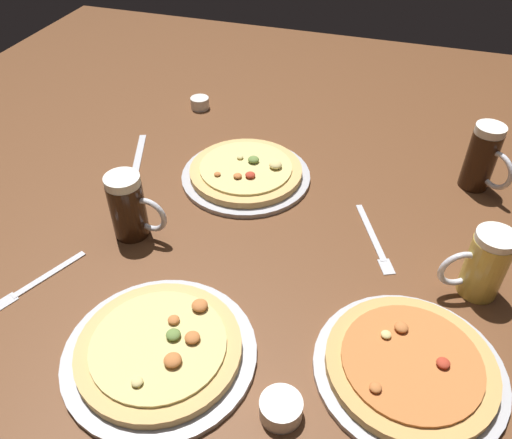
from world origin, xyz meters
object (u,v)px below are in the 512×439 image
pizza_plate_side (160,350)px  beer_mug_amber (129,207)px  fork_spare (39,280)px  fork_left (374,239)px  ramekin_sauce (200,103)px  beer_mug_dark (483,158)px  ramekin_butter (281,408)px  knife_right (138,159)px  pizza_plate_near (410,366)px  pizza_plate_far (246,173)px  beer_mug_pale (484,264)px

pizza_plate_side → beer_mug_amber: bearing=125.8°
fork_spare → pizza_plate_side: bearing=-15.2°
beer_mug_amber → fork_left: (0.51, 0.14, -0.07)m
pizza_plate_side → beer_mug_amber: (-0.20, 0.27, 0.06)m
beer_mug_amber → ramekin_sauce: 0.59m
beer_mug_dark → ramekin_butter: 0.79m
pizza_plate_side → knife_right: size_ratio=1.44×
pizza_plate_near → beer_mug_amber: 0.64m
fork_left → pizza_plate_side: bearing=-127.0°
pizza_plate_far → ramekin_sauce: pizza_plate_far is taller
pizza_plate_side → ramekin_sauce: 0.89m
fork_left → fork_spare: size_ratio=1.10×
pizza_plate_far → beer_mug_amber: size_ratio=2.13×
pizza_plate_far → beer_mug_amber: beer_mug_amber is taller
beer_mug_pale → fork_spare: beer_mug_pale is taller
ramekin_sauce → fork_spare: size_ratio=0.29×
beer_mug_dark → knife_right: 0.86m
beer_mug_amber → fork_spare: 0.23m
pizza_plate_side → ramekin_sauce: bearing=108.2°
beer_mug_pale → knife_right: 0.87m
beer_mug_amber → ramekin_butter: 0.53m
pizza_plate_far → fork_spare: bearing=-121.4°
beer_mug_amber → ramekin_sauce: bearing=98.2°
beer_mug_dark → knife_right: beer_mug_dark is taller
ramekin_butter → fork_spare: (-0.54, 0.12, -0.01)m
pizza_plate_near → pizza_plate_far: size_ratio=1.00×
pizza_plate_far → ramekin_butter: (0.26, -0.59, 0.00)m
ramekin_sauce → beer_mug_dark: bearing=-11.6°
beer_mug_pale → fork_spare: size_ratio=0.76×
beer_mug_amber → knife_right: beer_mug_amber is taller
fork_left → beer_mug_pale: bearing=-22.9°
ramekin_butter → beer_mug_pale: bearing=51.7°
beer_mug_amber → ramekin_sauce: (-0.08, 0.58, -0.06)m
ramekin_sauce → pizza_plate_near: bearing=-47.3°
beer_mug_dark → ramekin_sauce: (-0.80, 0.16, -0.06)m
pizza_plate_far → beer_mug_amber: (-0.17, -0.27, 0.06)m
ramekin_butter → fork_spare: 0.55m
ramekin_butter → beer_mug_amber: bearing=143.6°
fork_left → pizza_plate_near: bearing=-72.2°
fork_left → beer_mug_amber: bearing=-164.5°
pizza_plate_side → ramekin_butter: bearing=-10.2°
beer_mug_dark → beer_mug_pale: bearing=-90.2°
pizza_plate_side → beer_mug_pale: beer_mug_pale is taller
fork_left → knife_right: size_ratio=0.91×
pizza_plate_side → beer_mug_amber: size_ratio=2.22×
pizza_plate_near → knife_right: bearing=149.5°
pizza_plate_far → knife_right: (-0.30, -0.01, -0.01)m
beer_mug_amber → beer_mug_pale: size_ratio=1.04×
pizza_plate_side → ramekin_butter: 0.23m
ramekin_butter → ramekin_sauce: bearing=119.7°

